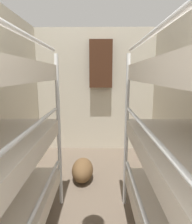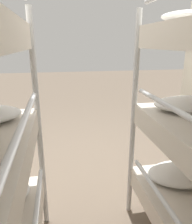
% 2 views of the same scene
% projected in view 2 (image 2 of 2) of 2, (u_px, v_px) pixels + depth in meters
% --- Properties ---
extents(ground_plane, '(20.00, 20.00, 0.00)m').
position_uv_depth(ground_plane, '(82.00, 179.00, 2.58)').
color(ground_plane, '#6B5B4C').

